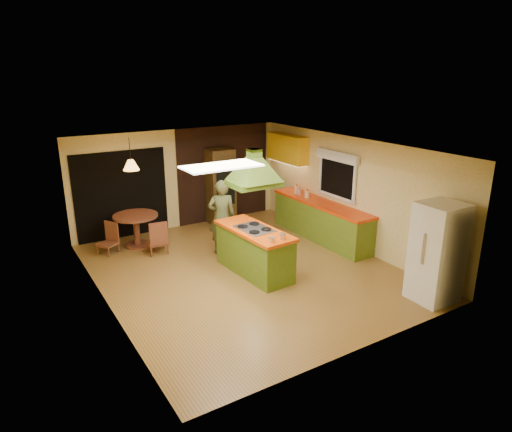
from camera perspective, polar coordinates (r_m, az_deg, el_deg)
ground at (r=9.36m, az=-1.38°, el=-6.77°), size 6.50×6.50×0.00m
room_walls at (r=8.91m, az=-1.44°, el=0.55°), size 5.50×6.50×6.50m
ceiling_plane at (r=8.62m, az=-1.50°, el=8.51°), size 6.50×6.50×0.00m
brick_panel at (r=12.23m, az=-4.04°, el=5.34°), size 2.64×0.03×2.50m
nook_opening at (r=11.30m, az=-16.45°, el=2.54°), size 2.20×0.03×2.10m
right_counter at (r=10.97m, az=8.10°, el=-0.56°), size 0.62×3.05×0.92m
upper_cabinets at (r=11.91m, az=3.93°, el=8.44°), size 0.34×1.40×0.70m
window_right at (r=10.64m, az=10.13°, el=6.07°), size 0.12×1.35×1.06m
fluor_panel at (r=7.06m, az=-4.32°, el=6.23°), size 1.20×0.60×0.03m
kitchen_island at (r=9.07m, az=-0.21°, el=-4.36°), size 0.86×1.90×0.94m
range_hood at (r=8.55m, az=-0.22°, el=6.77°), size 0.94×0.68×0.78m
man at (r=9.97m, az=-4.29°, el=-0.12°), size 0.71×0.60×1.66m
refrigerator at (r=8.49m, az=21.70°, el=-4.27°), size 0.75×0.71×1.77m
wall_oven at (r=11.93m, az=-4.47°, el=3.71°), size 0.67×0.62×1.97m
dining_table at (r=10.76m, az=-14.76°, el=-0.98°), size 1.01×1.01×0.75m
chair_left at (r=10.56m, az=-18.13°, el=-2.71°), size 0.52×0.52×0.69m
chair_near at (r=10.29m, az=-12.27°, el=-2.52°), size 0.47×0.47×0.77m
pendant_lamp at (r=10.41m, az=-15.35°, el=6.17°), size 0.41×0.41×0.23m
canister_large at (r=11.46m, az=5.14°, el=3.27°), size 0.14×0.14×0.20m
canister_medium at (r=11.15m, az=6.40°, el=2.73°), size 0.14×0.14×0.17m
canister_small at (r=11.38m, az=5.45°, el=3.10°), size 0.16×0.16×0.17m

